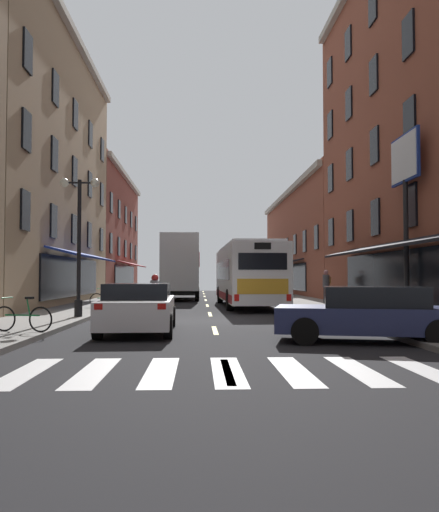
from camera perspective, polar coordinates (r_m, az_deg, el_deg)
The scene contains 15 objects.
ground_plane at distance 18.67m, azimuth -0.86°, elevation -7.29°, with size 34.80×80.00×0.10m, color black.
lane_centre_dashes at distance 18.41m, azimuth -0.84°, elevation -7.19°, with size 0.14×73.90×0.01m.
crosswalk_near at distance 8.74m, azimuth 0.88°, elevation -12.61°, with size 7.10×2.80×0.01m.
sidewalk_left at distance 19.42m, azimuth -18.66°, elevation -6.62°, with size 3.00×80.00×0.14m, color gray.
sidewalk_right at distance 19.71m, azimuth 16.67°, elevation -6.58°, with size 3.00×80.00×0.14m, color gray.
billboard_sign at distance 20.12m, azimuth 19.89°, elevation 7.89°, with size 0.40×2.40×6.64m.
transit_bus at distance 27.13m, azimuth 3.04°, elevation -2.06°, with size 2.84×11.36×3.21m.
box_truck at distance 35.20m, azimuth -4.29°, elevation -1.31°, with size 2.53×8.35×4.29m.
sedan_near at distance 12.90m, azimuth 16.27°, elevation -6.17°, with size 4.61×2.76×1.33m.
sedan_mid at distance 14.75m, azimuth -8.90°, elevation -5.61°, with size 2.06×4.77×1.38m.
motorcycle_rider at distance 19.16m, azimuth -7.18°, elevation -4.87°, with size 0.62×2.07×1.66m.
bicycle_near at distance 24.72m, azimuth -12.24°, elevation -4.74°, with size 1.71×0.48×0.91m.
bicycle_mid at distance 14.37m, azimuth -21.00°, elevation -6.41°, with size 1.67×0.58×0.91m.
pedestrian_near at distance 28.10m, azimuth 11.74°, elevation -3.24°, with size 0.49×0.51×1.79m.
street_lamp_twin at distance 19.24m, azimuth -15.29°, elevation 1.79°, with size 1.42×0.32×5.00m.
Camera 1 is at (-0.48, -18.59, 1.57)m, focal length 36.10 mm.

